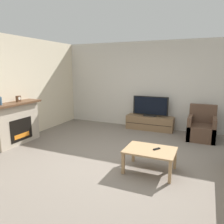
{
  "coord_description": "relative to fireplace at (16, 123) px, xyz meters",
  "views": [
    {
      "loc": [
        1.51,
        -3.99,
        1.9
      ],
      "look_at": [
        -0.56,
        0.72,
        0.85
      ],
      "focal_mm": 35.0,
      "sensor_mm": 36.0,
      "label": 1
    }
  ],
  "objects": [
    {
      "name": "wall_left",
      "position": [
        -0.21,
        0.1,
        0.81
      ],
      "size": [
        0.06,
        12.0,
        2.7
      ],
      "color": "beige",
      "rests_on": "ground"
    },
    {
      "name": "remote",
      "position": [
        3.59,
        -0.1,
        -0.1
      ],
      "size": [
        0.12,
        0.15,
        0.02
      ],
      "rotation": [
        0.0,
        0.0,
        -0.59
      ],
      "color": "black",
      "rests_on": "coffee_table"
    },
    {
      "name": "fireplace",
      "position": [
        0.0,
        0.0,
        0.0
      ],
      "size": [
        0.48,
        1.35,
        1.06
      ],
      "color": "#B7A893",
      "rests_on": "ground"
    },
    {
      "name": "wall_back",
      "position": [
        2.85,
        2.9,
        0.81
      ],
      "size": [
        12.0,
        0.06,
        2.7
      ],
      "color": "beige",
      "rests_on": "ground"
    },
    {
      "name": "mantel_clock",
      "position": [
        0.02,
        0.14,
        0.59
      ],
      "size": [
        0.08,
        0.11,
        0.15
      ],
      "color": "brown",
      "rests_on": "fireplace"
    },
    {
      "name": "armchair",
      "position": [
        4.29,
        2.25,
        -0.24
      ],
      "size": [
        0.7,
        0.76,
        0.91
      ],
      "color": "brown",
      "rests_on": "ground"
    },
    {
      "name": "tv",
      "position": [
        2.79,
        2.61,
        0.18
      ],
      "size": [
        1.08,
        0.18,
        0.61
      ],
      "color": "black",
      "rests_on": "tv_stand"
    },
    {
      "name": "tv_stand",
      "position": [
        2.79,
        2.61,
        -0.32
      ],
      "size": [
        1.44,
        0.44,
        0.43
      ],
      "color": "brown",
      "rests_on": "ground"
    },
    {
      "name": "coffee_table",
      "position": [
        3.48,
        -0.15,
        -0.16
      ],
      "size": [
        0.91,
        0.67,
        0.43
      ],
      "color": "#A37F56",
      "rests_on": "ground"
    },
    {
      "name": "mantel_vase_left",
      "position": [
        0.02,
        -0.41,
        0.62
      ],
      "size": [
        0.1,
        0.1,
        0.21
      ],
      "color": "#385670",
      "rests_on": "fireplace"
    },
    {
      "name": "ground_plane",
      "position": [
        2.85,
        0.1,
        -0.54
      ],
      "size": [
        24.0,
        24.0,
        0.0
      ],
      "primitive_type": "plane",
      "color": "slate"
    }
  ]
}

